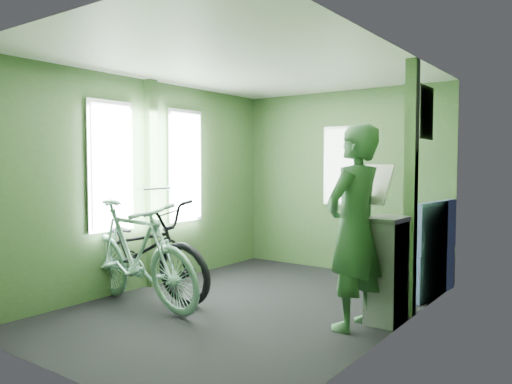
% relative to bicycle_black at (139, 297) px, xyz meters
% --- Properties ---
extents(room, '(4.00, 4.02, 2.31)m').
position_rel_bicycle_black_xyz_m(room, '(1.08, 0.46, 1.44)').
color(room, black).
rests_on(room, ground).
extents(bicycle_black, '(1.90, 0.85, 1.07)m').
position_rel_bicycle_black_xyz_m(bicycle_black, '(0.00, 0.00, 0.00)').
color(bicycle_black, black).
rests_on(bicycle_black, ground).
extents(bicycle_mint, '(1.80, 0.83, 1.11)m').
position_rel_bicycle_black_xyz_m(bicycle_mint, '(0.26, -0.26, 0.00)').
color(bicycle_mint, '#84BDA7').
rests_on(bicycle_mint, ground).
extents(passenger, '(0.51, 0.75, 1.70)m').
position_rel_bicycle_black_xyz_m(passenger, '(2.21, 0.39, 0.85)').
color(passenger, '#305935').
rests_on(passenger, ground).
extents(waste_box, '(0.27, 0.38, 0.92)m').
position_rel_bicycle_black_xyz_m(waste_box, '(2.38, 0.69, 0.46)').
color(waste_box, slate).
rests_on(waste_box, ground).
extents(bench_seat, '(0.60, 0.98, 0.99)m').
position_rel_bicycle_black_xyz_m(bench_seat, '(2.26, 1.87, 0.29)').
color(bench_seat, navy).
rests_on(bench_seat, ground).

